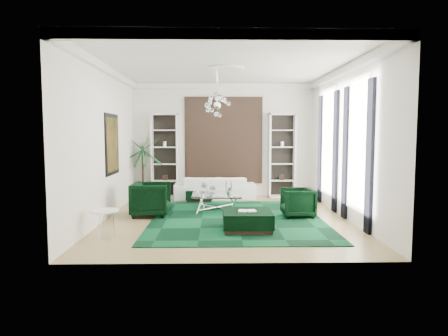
{
  "coord_description": "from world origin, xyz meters",
  "views": [
    {
      "loc": [
        -0.26,
        -9.93,
        2.14
      ],
      "look_at": [
        -0.05,
        0.5,
        1.23
      ],
      "focal_mm": 32.0,
      "sensor_mm": 36.0,
      "label": 1
    }
  ],
  "objects_px": {
    "sofa": "(215,188)",
    "palm": "(143,159)",
    "ottoman_side": "(200,195)",
    "side_table": "(105,224)",
    "ottoman_front": "(247,221)",
    "coffee_table": "(216,202)",
    "armchair_left": "(151,199)",
    "armchair_right": "(298,202)"
  },
  "relations": [
    {
      "from": "sofa",
      "to": "ottoman_front",
      "type": "distance_m",
      "value": 4.16
    },
    {
      "from": "sofa",
      "to": "coffee_table",
      "type": "relative_size",
      "value": 1.93
    },
    {
      "from": "ottoman_side",
      "to": "ottoman_front",
      "type": "bearing_deg",
      "value": -72.46
    },
    {
      "from": "armchair_left",
      "to": "side_table",
      "type": "bearing_deg",
      "value": 164.1
    },
    {
      "from": "armchair_right",
      "to": "palm",
      "type": "distance_m",
      "value": 5.48
    },
    {
      "from": "sofa",
      "to": "ottoman_side",
      "type": "relative_size",
      "value": 3.12
    },
    {
      "from": "armchair_left",
      "to": "coffee_table",
      "type": "xyz_separation_m",
      "value": [
        1.7,
        0.7,
        -0.21
      ]
    },
    {
      "from": "coffee_table",
      "to": "side_table",
      "type": "bearing_deg",
      "value": -129.17
    },
    {
      "from": "ottoman_side",
      "to": "palm",
      "type": "xyz_separation_m",
      "value": [
        -1.87,
        0.57,
        1.12
      ]
    },
    {
      "from": "armchair_right",
      "to": "ottoman_side",
      "type": "distance_m",
      "value": 3.57
    },
    {
      "from": "armchair_left",
      "to": "ottoman_front",
      "type": "relative_size",
      "value": 0.9
    },
    {
      "from": "sofa",
      "to": "armchair_right",
      "type": "height_order",
      "value": "sofa"
    },
    {
      "from": "ottoman_side",
      "to": "side_table",
      "type": "height_order",
      "value": "side_table"
    },
    {
      "from": "ottoman_front",
      "to": "side_table",
      "type": "height_order",
      "value": "side_table"
    },
    {
      "from": "armchair_left",
      "to": "side_table",
      "type": "xyz_separation_m",
      "value": [
        -0.61,
        -2.13,
        -0.16
      ]
    },
    {
      "from": "coffee_table",
      "to": "ottoman_side",
      "type": "xyz_separation_m",
      "value": [
        -0.53,
        1.54,
        -0.05
      ]
    },
    {
      "from": "sofa",
      "to": "side_table",
      "type": "distance_m",
      "value": 5.17
    },
    {
      "from": "sofa",
      "to": "ottoman_front",
      "type": "xyz_separation_m",
      "value": [
        0.72,
        -4.1,
        -0.16
      ]
    },
    {
      "from": "armchair_left",
      "to": "armchair_right",
      "type": "relative_size",
      "value": 1.18
    },
    {
      "from": "ottoman_side",
      "to": "palm",
      "type": "relative_size",
      "value": 0.32
    },
    {
      "from": "armchair_right",
      "to": "ottoman_front",
      "type": "relative_size",
      "value": 0.76
    },
    {
      "from": "sofa",
      "to": "armchair_right",
      "type": "xyz_separation_m",
      "value": [
        2.12,
        -2.7,
        -0.0
      ]
    },
    {
      "from": "ottoman_side",
      "to": "ottoman_front",
      "type": "distance_m",
      "value": 4.01
    },
    {
      "from": "armchair_left",
      "to": "side_table",
      "type": "distance_m",
      "value": 2.22
    },
    {
      "from": "coffee_table",
      "to": "palm",
      "type": "relative_size",
      "value": 0.51
    },
    {
      "from": "armchair_right",
      "to": "side_table",
      "type": "relative_size",
      "value": 1.42
    },
    {
      "from": "coffee_table",
      "to": "side_table",
      "type": "xyz_separation_m",
      "value": [
        -2.3,
        -2.83,
        0.05
      ]
    },
    {
      "from": "coffee_table",
      "to": "ottoman_front",
      "type": "bearing_deg",
      "value": -73.47
    },
    {
      "from": "sofa",
      "to": "palm",
      "type": "xyz_separation_m",
      "value": [
        -2.36,
        0.3,
        0.93
      ]
    },
    {
      "from": "ottoman_side",
      "to": "palm",
      "type": "distance_m",
      "value": 2.26
    },
    {
      "from": "armchair_left",
      "to": "side_table",
      "type": "relative_size",
      "value": 1.68
    },
    {
      "from": "ottoman_front",
      "to": "side_table",
      "type": "bearing_deg",
      "value": -169.56
    },
    {
      "from": "coffee_table",
      "to": "palm",
      "type": "bearing_deg",
      "value": 138.66
    },
    {
      "from": "sofa",
      "to": "armchair_left",
      "type": "height_order",
      "value": "armchair_left"
    },
    {
      "from": "coffee_table",
      "to": "ottoman_side",
      "type": "distance_m",
      "value": 1.63
    },
    {
      "from": "coffee_table",
      "to": "side_table",
      "type": "relative_size",
      "value": 2.31
    },
    {
      "from": "coffee_table",
      "to": "ottoman_front",
      "type": "distance_m",
      "value": 2.38
    },
    {
      "from": "armchair_right",
      "to": "coffee_table",
      "type": "bearing_deg",
      "value": -113.11
    },
    {
      "from": "ottoman_front",
      "to": "palm",
      "type": "xyz_separation_m",
      "value": [
        -3.08,
        4.4,
        1.09
      ]
    },
    {
      "from": "coffee_table",
      "to": "palm",
      "type": "distance_m",
      "value": 3.38
    },
    {
      "from": "armchair_left",
      "to": "ottoman_side",
      "type": "distance_m",
      "value": 2.54
    },
    {
      "from": "sofa",
      "to": "side_table",
      "type": "height_order",
      "value": "sofa"
    }
  ]
}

